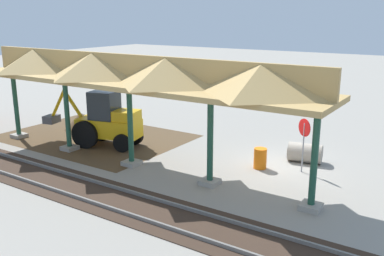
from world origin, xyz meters
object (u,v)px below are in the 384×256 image
object	(u,v)px
stop_sign	(304,134)
backhoe	(106,122)
traffic_barrel	(260,158)
concrete_pipe	(305,153)

from	to	relation	value
stop_sign	backhoe	xyz separation A→B (m)	(9.62, 1.81, -0.42)
backhoe	traffic_barrel	bearing A→B (deg)	-171.10
concrete_pipe	traffic_barrel	distance (m)	2.31
backhoe	concrete_pipe	size ratio (longest dim) A/B	3.37
concrete_pipe	traffic_barrel	xyz separation A→B (m)	(1.35, 1.88, 0.01)
backhoe	concrete_pipe	xyz separation A→B (m)	(-9.29, -3.12, -0.82)
concrete_pipe	stop_sign	bearing A→B (deg)	104.13
traffic_barrel	concrete_pipe	bearing A→B (deg)	-125.61
concrete_pipe	backhoe	bearing A→B (deg)	18.58
backhoe	traffic_barrel	distance (m)	8.08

